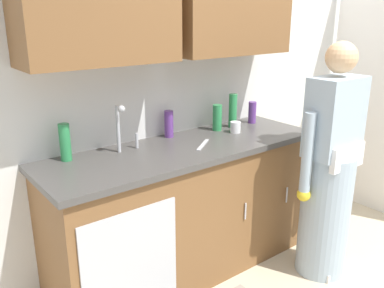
{
  "coord_description": "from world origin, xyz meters",
  "views": [
    {
      "loc": [
        -2.1,
        -1.4,
        1.79
      ],
      "look_at": [
        -0.6,
        0.55,
        1.0
      ],
      "focal_mm": 38.74,
      "sensor_mm": 36.0,
      "label": 1
    }
  ],
  "objects_px": {
    "bottle_dish_liquid": "(233,111)",
    "knife_on_counter": "(203,145)",
    "person_at_sink": "(328,181)",
    "bottle_cleaner_spray": "(65,142)",
    "bottle_soap": "(169,124)",
    "bottle_water_short": "(252,112)",
    "bottle_water_tall": "(217,118)",
    "cup_by_sink": "(235,127)",
    "sink": "(136,159)"
  },
  "relations": [
    {
      "from": "sink",
      "to": "bottle_water_tall",
      "type": "xyz_separation_m",
      "value": [
        0.78,
        0.15,
        0.11
      ]
    },
    {
      "from": "bottle_water_short",
      "to": "bottle_water_tall",
      "type": "xyz_separation_m",
      "value": [
        -0.36,
        0.01,
        0.01
      ]
    },
    {
      "from": "bottle_water_tall",
      "to": "bottle_dish_liquid",
      "type": "bearing_deg",
      "value": -2.03
    },
    {
      "from": "bottle_dish_liquid",
      "to": "bottle_water_short",
      "type": "relative_size",
      "value": 1.51
    },
    {
      "from": "bottle_dish_liquid",
      "to": "knife_on_counter",
      "type": "bearing_deg",
      "value": -155.34
    },
    {
      "from": "bottle_soap",
      "to": "bottle_water_tall",
      "type": "height_order",
      "value": "bottle_water_tall"
    },
    {
      "from": "cup_by_sink",
      "to": "knife_on_counter",
      "type": "distance_m",
      "value": 0.39
    },
    {
      "from": "person_at_sink",
      "to": "bottle_soap",
      "type": "relative_size",
      "value": 8.53
    },
    {
      "from": "knife_on_counter",
      "to": "person_at_sink",
      "type": "bearing_deg",
      "value": -76.24
    },
    {
      "from": "bottle_cleaner_spray",
      "to": "bottle_water_tall",
      "type": "height_order",
      "value": "bottle_cleaner_spray"
    },
    {
      "from": "knife_on_counter",
      "to": "bottle_water_short",
      "type": "bearing_deg",
      "value": -19.17
    },
    {
      "from": "bottle_soap",
      "to": "knife_on_counter",
      "type": "bearing_deg",
      "value": -76.48
    },
    {
      "from": "person_at_sink",
      "to": "bottle_cleaner_spray",
      "type": "distance_m",
      "value": 1.73
    },
    {
      "from": "bottle_water_tall",
      "to": "bottle_cleaner_spray",
      "type": "bearing_deg",
      "value": 177.49
    },
    {
      "from": "person_at_sink",
      "to": "bottle_water_tall",
      "type": "distance_m",
      "value": 0.9
    },
    {
      "from": "sink",
      "to": "bottle_cleaner_spray",
      "type": "xyz_separation_m",
      "value": [
        -0.36,
        0.2,
        0.13
      ]
    },
    {
      "from": "bottle_water_tall",
      "to": "cup_by_sink",
      "type": "relative_size",
      "value": 2.4
    },
    {
      "from": "person_at_sink",
      "to": "bottle_water_short",
      "type": "relative_size",
      "value": 9.51
    },
    {
      "from": "bottle_water_tall",
      "to": "knife_on_counter",
      "type": "height_order",
      "value": "bottle_water_tall"
    },
    {
      "from": "bottle_dish_liquid",
      "to": "cup_by_sink",
      "type": "xyz_separation_m",
      "value": [
        -0.08,
        -0.12,
        -0.09
      ]
    },
    {
      "from": "sink",
      "to": "knife_on_counter",
      "type": "distance_m",
      "value": 0.48
    },
    {
      "from": "bottle_water_short",
      "to": "knife_on_counter",
      "type": "relative_size",
      "value": 0.71
    },
    {
      "from": "bottle_water_short",
      "to": "bottle_soap",
      "type": "xyz_separation_m",
      "value": [
        -0.75,
        0.08,
        0.01
      ]
    },
    {
      "from": "bottle_water_short",
      "to": "bottle_soap",
      "type": "height_order",
      "value": "bottle_soap"
    },
    {
      "from": "cup_by_sink",
      "to": "knife_on_counter",
      "type": "bearing_deg",
      "value": -166.62
    },
    {
      "from": "cup_by_sink",
      "to": "sink",
      "type": "bearing_deg",
      "value": -178.78
    },
    {
      "from": "sink",
      "to": "bottle_water_short",
      "type": "distance_m",
      "value": 1.16
    },
    {
      "from": "bottle_soap",
      "to": "knife_on_counter",
      "type": "distance_m",
      "value": 0.32
    },
    {
      "from": "bottle_dish_liquid",
      "to": "bottle_water_short",
      "type": "distance_m",
      "value": 0.22
    },
    {
      "from": "knife_on_counter",
      "to": "bottle_cleaner_spray",
      "type": "bearing_deg",
      "value": 125.44
    },
    {
      "from": "sink",
      "to": "bottle_water_short",
      "type": "bearing_deg",
      "value": 7.0
    },
    {
      "from": "bottle_cleaner_spray",
      "to": "bottle_water_tall",
      "type": "bearing_deg",
      "value": -2.51
    },
    {
      "from": "sink",
      "to": "bottle_dish_liquid",
      "type": "bearing_deg",
      "value": 8.58
    },
    {
      "from": "bottle_water_tall",
      "to": "cup_by_sink",
      "type": "height_order",
      "value": "bottle_water_tall"
    },
    {
      "from": "bottle_cleaner_spray",
      "to": "cup_by_sink",
      "type": "relative_size",
      "value": 2.79
    },
    {
      "from": "bottle_soap",
      "to": "cup_by_sink",
      "type": "bearing_deg",
      "value": -24.33
    },
    {
      "from": "person_at_sink",
      "to": "bottle_soap",
      "type": "bearing_deg",
      "value": 130.98
    },
    {
      "from": "sink",
      "to": "bottle_soap",
      "type": "height_order",
      "value": "sink"
    },
    {
      "from": "bottle_cleaner_spray",
      "to": "bottle_soap",
      "type": "relative_size",
      "value": 1.19
    },
    {
      "from": "bottle_soap",
      "to": "bottle_water_tall",
      "type": "distance_m",
      "value": 0.39
    },
    {
      "from": "cup_by_sink",
      "to": "bottle_water_short",
      "type": "bearing_deg",
      "value": 22.48
    },
    {
      "from": "bottle_water_short",
      "to": "knife_on_counter",
      "type": "distance_m",
      "value": 0.71
    },
    {
      "from": "bottle_water_short",
      "to": "cup_by_sink",
      "type": "bearing_deg",
      "value": -157.52
    },
    {
      "from": "bottle_cleaner_spray",
      "to": "bottle_soap",
      "type": "bearing_deg",
      "value": 1.91
    },
    {
      "from": "person_at_sink",
      "to": "knife_on_counter",
      "type": "relative_size",
      "value": 6.75
    },
    {
      "from": "bottle_cleaner_spray",
      "to": "cup_by_sink",
      "type": "distance_m",
      "value": 1.23
    },
    {
      "from": "bottle_dish_liquid",
      "to": "knife_on_counter",
      "type": "xyz_separation_m",
      "value": [
        -0.46,
        -0.21,
        -0.13
      ]
    },
    {
      "from": "bottle_dish_liquid",
      "to": "bottle_water_tall",
      "type": "xyz_separation_m",
      "value": [
        -0.15,
        0.01,
        -0.03
      ]
    },
    {
      "from": "bottle_water_short",
      "to": "bottle_soap",
      "type": "bearing_deg",
      "value": 173.78
    },
    {
      "from": "bottle_soap",
      "to": "bottle_cleaner_spray",
      "type": "bearing_deg",
      "value": -178.09
    }
  ]
}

